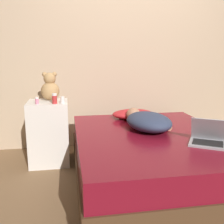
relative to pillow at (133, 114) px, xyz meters
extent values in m
plane|color=brown|center=(0.03, -0.64, -0.54)|extent=(12.00, 12.00, 0.00)
cube|color=tan|center=(0.03, 0.56, 0.76)|extent=(8.00, 0.06, 2.60)
cube|color=#4C331E|center=(0.03, -0.64, -0.40)|extent=(1.47, 1.83, 0.26)
cube|color=maroon|center=(0.03, -0.64, -0.16)|extent=(1.44, 1.80, 0.22)
cube|color=silver|center=(-0.99, 0.00, -0.18)|extent=(0.44, 0.45, 0.72)
ellipsoid|color=red|center=(0.00, 0.00, 0.00)|extent=(0.49, 0.33, 0.11)
ellipsoid|color=#2D3851|center=(0.03, -0.51, 0.04)|extent=(0.51, 0.63, 0.18)
sphere|color=#A87556|center=(-0.04, -0.17, 0.03)|extent=(0.16, 0.16, 0.16)
cylinder|color=#A87556|center=(0.21, -0.45, -0.02)|extent=(0.11, 0.26, 0.06)
cube|color=#9E9EA3|center=(0.39, -1.02, -0.05)|extent=(0.38, 0.36, 0.02)
cube|color=black|center=(0.39, -1.02, -0.04)|extent=(0.29, 0.27, 0.00)
cube|color=#9E9EA3|center=(0.42, -0.97, 0.06)|extent=(0.31, 0.25, 0.21)
cube|color=black|center=(0.42, -0.97, 0.06)|extent=(0.28, 0.22, 0.18)
sphere|color=tan|center=(-0.96, 0.10, 0.29)|extent=(0.21, 0.21, 0.21)
sphere|color=tan|center=(-0.96, 0.10, 0.43)|extent=(0.14, 0.14, 0.14)
sphere|color=tan|center=(-1.01, 0.10, 0.47)|extent=(0.05, 0.05, 0.05)
sphere|color=tan|center=(-0.90, 0.10, 0.47)|extent=(0.05, 0.05, 0.05)
cylinder|color=white|center=(-0.82, -0.16, 0.21)|extent=(0.04, 0.04, 0.06)
cylinder|color=white|center=(-0.82, -0.16, 0.25)|extent=(0.04, 0.04, 0.02)
cylinder|color=pink|center=(-1.08, -0.14, 0.21)|extent=(0.04, 0.04, 0.06)
cylinder|color=white|center=(-1.08, -0.14, 0.25)|extent=(0.03, 0.03, 0.02)
cylinder|color=#B72D2D|center=(-0.90, -0.15, 0.22)|extent=(0.05, 0.05, 0.09)
cylinder|color=white|center=(-0.90, -0.15, 0.28)|extent=(0.05, 0.05, 0.02)
camera|label=1|loc=(-0.76, -2.96, 0.68)|focal=42.00mm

